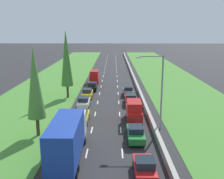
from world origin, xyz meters
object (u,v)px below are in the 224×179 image
white_hatchback_left_lane (84,102)px  grey_hatchback_right_lane (128,91)px  poplar_tree_third (66,58)px  yellow_sedan_left_lane (81,117)px  yellow_hatchback_left_lane_fifth (87,93)px  red_van_left_lane (94,77)px  poplar_tree_second (35,84)px  green_sedan_right_lane (135,133)px  street_light_mast (159,87)px  blue_box_truck_left_lane (68,138)px  red_hatchback_right_lane (144,167)px  red_sedan_right_lane (131,99)px  red_van_right_lane (134,111)px  black_sedan_left_lane (92,86)px

white_hatchback_left_lane → grey_hatchback_right_lane: same height
white_hatchback_left_lane → poplar_tree_third: poplar_tree_third is taller
yellow_sedan_left_lane → yellow_hatchback_left_lane_fifth: 12.21m
red_van_left_lane → poplar_tree_second: bearing=-98.3°
grey_hatchback_right_lane → yellow_sedan_left_lane: bearing=-116.0°
yellow_sedan_left_lane → poplar_tree_third: (-3.90, 12.44, 6.13)m
grey_hatchback_right_lane → poplar_tree_third: bearing=-171.6°
white_hatchback_left_lane → poplar_tree_third: (-3.48, 5.92, 6.11)m
yellow_sedan_left_lane → poplar_tree_second: 8.08m
green_sedan_right_lane → red_van_left_lane: bearing=102.4°
grey_hatchback_right_lane → street_light_mast: street_light_mast is taller
blue_box_truck_left_lane → yellow_hatchback_left_lane_fifth: size_ratio=2.41×
green_sedan_right_lane → blue_box_truck_left_lane: bearing=-145.3°
poplar_tree_second → poplar_tree_third: 16.73m
red_hatchback_right_lane → grey_hatchback_right_lane: bearing=89.8°
yellow_hatchback_left_lane_fifth → poplar_tree_third: (-3.50, 0.23, 6.11)m
red_sedan_right_lane → green_sedan_right_lane: bearing=-91.4°
blue_box_truck_left_lane → green_sedan_right_lane: bearing=34.7°
red_van_right_lane → black_sedan_left_lane: bearing=111.1°
red_sedan_right_lane → grey_hatchback_right_lane: bearing=91.0°
grey_hatchback_right_lane → poplar_tree_third: (-10.73, -1.59, 6.11)m
red_sedan_right_lane → poplar_tree_third: poplar_tree_third is taller
blue_box_truck_left_lane → yellow_sedan_left_lane: size_ratio=2.09×
poplar_tree_third → red_van_left_lane: bearing=73.4°
yellow_sedan_left_lane → grey_hatchback_right_lane: size_ratio=1.15×
black_sedan_left_lane → red_van_right_lane: bearing=-68.9°
yellow_sedan_left_lane → poplar_tree_third: poplar_tree_third is taller
white_hatchback_left_lane → red_hatchback_right_lane: same height
green_sedan_right_lane → poplar_tree_second: poplar_tree_second is taller
street_light_mast → poplar_tree_second: bearing=-172.0°
grey_hatchback_right_lane → poplar_tree_second: 22.10m
red_hatchback_right_lane → green_sedan_right_lane: (-0.14, 7.27, -0.02)m
red_hatchback_right_lane → black_sedan_left_lane: bearing=102.3°
poplar_tree_second → red_hatchback_right_lane: bearing=-37.0°
red_van_left_lane → poplar_tree_second: (-4.31, -29.41, 4.67)m
yellow_sedan_left_lane → red_van_right_lane: size_ratio=0.92×
red_van_left_lane → red_sedan_right_lane: bearing=-67.0°
street_light_mast → red_van_right_lane: bearing=133.5°
grey_hatchback_right_lane → poplar_tree_third: 12.45m
red_hatchback_right_lane → red_van_left_lane: size_ratio=0.80×
red_van_left_lane → street_light_mast: size_ratio=0.54×
red_van_right_lane → red_van_left_lane: (-6.96, 24.65, 0.00)m
blue_box_truck_left_lane → street_light_mast: street_light_mast is taller
yellow_sedan_left_lane → green_sedan_right_lane: size_ratio=1.00×
blue_box_truck_left_lane → red_van_right_lane: size_ratio=1.92×
white_hatchback_left_lane → grey_hatchback_right_lane: (7.25, 7.51, 0.00)m
black_sedan_left_lane → poplar_tree_second: bearing=-101.0°
green_sedan_right_lane → poplar_tree_second: 12.25m
red_hatchback_right_lane → red_van_left_lane: red_van_left_lane is taller
red_sedan_right_lane → street_light_mast: 11.98m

